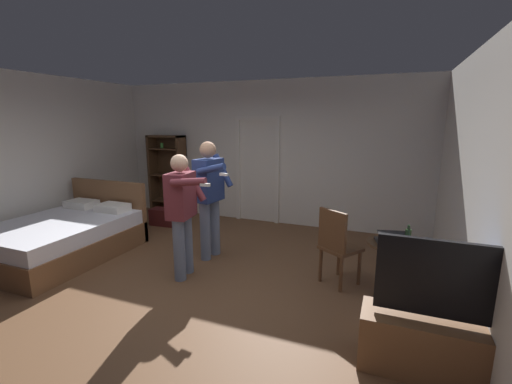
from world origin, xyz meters
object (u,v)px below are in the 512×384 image
object	(u,v)px
tv_flatscreen	(442,340)
bottle_on_table	(408,238)
laptop	(392,239)
suitcase_dark	(164,217)
side_table	(391,262)
bed	(65,236)
bookshelf	(168,172)
person_blue_shirt	(182,208)
wooden_chair	(337,244)
person_striped_shirt	(210,191)

from	to	relation	value
tv_flatscreen	bottle_on_table	size ratio (longest dim) A/B	5.15
tv_flatscreen	laptop	size ratio (longest dim) A/B	3.18
suitcase_dark	side_table	bearing A→B (deg)	-22.14
side_table	laptop	xyz separation A→B (m)	(-0.02, -0.04, 0.29)
bed	suitcase_dark	distance (m)	1.91
tv_flatscreen	suitcase_dark	world-z (taller)	tv_flatscreen
laptop	bookshelf	bearing A→B (deg)	153.62
side_table	bed	bearing A→B (deg)	-175.04
side_table	person_blue_shirt	bearing A→B (deg)	-172.15
person_blue_shirt	bed	bearing A→B (deg)	-178.55
bookshelf	wooden_chair	bearing A→B (deg)	-27.77
bed	bookshelf	xyz separation A→B (m)	(0.04, 2.65, 0.63)
bed	tv_flatscreen	xyz separation A→B (m)	(5.07, -0.74, 0.02)
laptop	person_striped_shirt	bearing A→B (deg)	170.97
side_table	person_blue_shirt	world-z (taller)	person_blue_shirt
person_striped_shirt	suitcase_dark	size ratio (longest dim) A/B	3.33
laptop	person_striped_shirt	world-z (taller)	person_striped_shirt
bookshelf	wooden_chair	world-z (taller)	bookshelf
bottle_on_table	person_striped_shirt	bearing A→B (deg)	170.70
side_table	person_striped_shirt	bearing A→B (deg)	171.96
person_blue_shirt	suitcase_dark	world-z (taller)	person_blue_shirt
suitcase_dark	bottle_on_table	bearing A→B (deg)	-22.52
suitcase_dark	bookshelf	bearing A→B (deg)	114.87
tv_flatscreen	side_table	distance (m)	1.22
suitcase_dark	wooden_chair	bearing A→B (deg)	-23.22
bookshelf	person_striped_shirt	bearing A→B (deg)	-42.07
tv_flatscreen	wooden_chair	distance (m)	1.67
person_striped_shirt	tv_flatscreen	bearing A→B (deg)	-27.09
wooden_chair	person_striped_shirt	bearing A→B (deg)	173.51
side_table	suitcase_dark	size ratio (longest dim) A/B	1.33
bed	bottle_on_table	xyz separation A→B (m)	(4.82, 0.33, 0.50)
tv_flatscreen	wooden_chair	size ratio (longest dim) A/B	1.27
side_table	bottle_on_table	distance (m)	0.38
side_table	laptop	world-z (taller)	laptop
person_striped_shirt	bed	bearing A→B (deg)	-160.25
bed	suitcase_dark	xyz separation A→B (m)	(0.47, 1.84, -0.14)
tv_flatscreen	person_blue_shirt	distance (m)	3.11
bookshelf	bottle_on_table	world-z (taller)	bookshelf
wooden_chair	person_striped_shirt	world-z (taller)	person_striped_shirt
tv_flatscreen	bottle_on_table	bearing A→B (deg)	103.45
bookshelf	laptop	xyz separation A→B (m)	(4.62, -2.29, -0.18)
bed	side_table	size ratio (longest dim) A/B	2.97
tv_flatscreen	person_blue_shirt	bearing A→B (deg)	164.95
side_table	wooden_chair	xyz separation A→B (m)	(-0.64, 0.14, 0.08)
bottle_on_table	person_blue_shirt	bearing A→B (deg)	-174.23
laptop	person_striped_shirt	size ratio (longest dim) A/B	0.23
laptop	wooden_chair	distance (m)	0.68
laptop	bottle_on_table	distance (m)	0.17
bed	bottle_on_table	bearing A→B (deg)	3.87
tv_flatscreen	person_blue_shirt	xyz separation A→B (m)	(-2.95, 0.79, 0.62)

